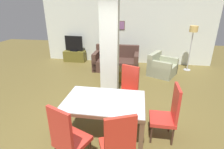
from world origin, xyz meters
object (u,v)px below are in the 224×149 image
object	(u,v)px
dining_chair_near_left	(67,137)
dining_chair_near_right	(118,144)
dining_table	(104,106)
tv_stand	(75,56)
dining_chair_far_right	(128,88)
sofa	(116,62)
tv_screen	(74,44)
coffee_table	(115,74)
floor_lamp	(193,34)
dining_chair_head_right	(168,113)
armchair	(161,68)
bottle	(113,65)

from	to	relation	value
dining_chair_near_left	dining_chair_near_right	world-z (taller)	same
dining_table	tv_stand	bearing A→B (deg)	116.99
dining_chair_far_right	dining_chair_near_left	bearing A→B (deg)	90.09
dining_chair_near_left	sofa	bearing A→B (deg)	111.96
sofa	dining_chair_near_left	bearing A→B (deg)	88.56
tv_screen	sofa	bearing A→B (deg)	164.91
dining_chair_near_left	coffee_table	distance (m)	3.52
dining_chair_near_right	tv_stand	distance (m)	6.00
tv_stand	sofa	bearing A→B (deg)	-20.48
sofa	coffee_table	bearing A→B (deg)	95.02
coffee_table	tv_screen	size ratio (longest dim) A/B	0.71
dining_chair_near_left	sofa	distance (m)	4.60
coffee_table	tv_screen	bearing A→B (deg)	138.70
tv_stand	dining_chair_near_right	bearing A→B (deg)	-63.72
dining_chair_near_right	tv_stand	size ratio (longest dim) A/B	1.15
coffee_table	tv_screen	world-z (taller)	tv_screen
dining_chair_near_right	coffee_table	bearing A→B (deg)	76.29
tv_screen	coffee_table	bearing A→B (deg)	144.09
dining_chair_near_right	floor_lamp	xyz separation A→B (m)	(2.13, 4.96, 0.86)
coffee_table	dining_chair_near_right	bearing A→B (deg)	-81.03
sofa	dining_chair_head_right	bearing A→B (deg)	111.57
dining_chair_near_left	armchair	bearing A→B (deg)	90.18
armchair	bottle	distance (m)	1.82
tv_stand	bottle	bearing A→B (deg)	-41.15
dining_chair_head_right	tv_stand	world-z (taller)	dining_chair_head_right
dining_chair_head_right	coffee_table	distance (m)	2.97
dining_chair_head_right	sofa	world-z (taller)	dining_chair_head_right
coffee_table	tv_screen	xyz separation A→B (m)	(-2.09, 1.84, 0.59)
dining_chair_near_right	tv_screen	world-z (taller)	tv_screen
dining_table	floor_lamp	bearing A→B (deg)	58.08
dining_chair_near_right	armchair	size ratio (longest dim) A/B	0.94
dining_chair_head_right	armchair	size ratio (longest dim) A/B	0.94
dining_chair_head_right	tv_screen	world-z (taller)	tv_screen
dining_chair_near_left	dining_chair_far_right	xyz separation A→B (m)	(0.77, 1.77, 0.00)
sofa	tv_screen	xyz separation A→B (m)	(-2.00, 0.75, 0.50)
dining_chair_head_right	tv_stand	distance (m)	5.65
armchair	floor_lamp	distance (m)	1.71
dining_table	bottle	world-z (taller)	dining_table
dining_chair_near_left	dining_chair_far_right	size ratio (longest dim) A/B	1.00
bottle	sofa	bearing A→B (deg)	92.11
armchair	tv_stand	distance (m)	3.86
dining_chair_far_right	tv_screen	xyz separation A→B (m)	(-2.65, 3.57, 0.24)
tv_stand	dining_chair_head_right	bearing A→B (deg)	-52.12
floor_lamp	dining_table	bearing A→B (deg)	-121.92
sofa	floor_lamp	size ratio (longest dim) A/B	1.02
dining_chair_near_left	dining_chair_head_right	size ratio (longest dim) A/B	1.00
dining_chair_far_right	coffee_table	distance (m)	1.85
dining_chair_far_right	armchair	bearing A→B (deg)	-89.44
bottle	dining_chair_head_right	bearing A→B (deg)	-61.90
dining_chair_head_right	sofa	distance (m)	3.99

